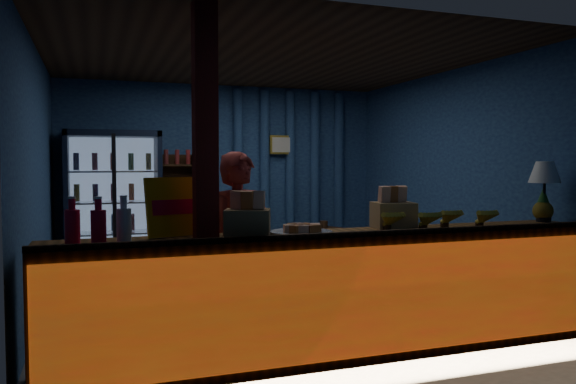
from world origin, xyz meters
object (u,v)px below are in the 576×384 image
Objects in this scene: shopkeeper at (240,248)px; table_lamp at (545,175)px; pastry_tray at (301,231)px; green_chair at (293,252)px.

shopkeeper reaches higher than table_lamp.
shopkeeper is at bearing 121.00° from pastry_tray.
pastry_tray reaches higher than green_chair.
table_lamp is (1.29, -3.15, 1.11)m from green_chair.
table_lamp reaches higher than pastry_tray.
shopkeeper is 2.81m from table_lamp.
shopkeeper is 3.32× the size of pastry_tray.
green_chair is 1.24× the size of pastry_tray.
pastry_tray is 0.87× the size of table_lamp.
pastry_tray is (0.33, -0.55, 0.19)m from shopkeeper.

